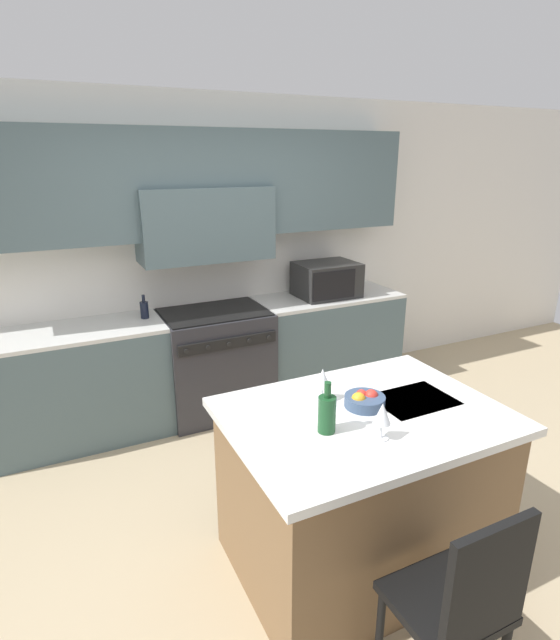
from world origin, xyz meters
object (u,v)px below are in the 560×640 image
object	(u,v)px
fruit_bowl	(365,400)
oil_bottle_on_counter	(144,309)
microwave	(327,279)
range_stove	(216,361)
wine_glass_near	(382,415)
wine_bottle	(327,413)
island_chair	(462,601)
wine_glass_far	(322,379)

from	to	relation	value
fruit_bowl	oil_bottle_on_counter	bearing A→B (deg)	109.52
microwave	range_stove	bearing A→B (deg)	-179.05
wine_glass_near	oil_bottle_on_counter	bearing A→B (deg)	104.66
range_stove	wine_bottle	xyz separation A→B (m)	(-0.15, -2.11, 0.57)
island_chair	oil_bottle_on_counter	distance (m)	3.03
wine_glass_near	fruit_bowl	bearing A→B (deg)	68.88
range_stove	island_chair	xyz separation A→B (m)	(0.02, -2.87, 0.08)
range_stove	wine_glass_far	size ratio (longest dim) A/B	5.10
microwave	wine_glass_far	distance (m)	2.15
island_chair	oil_bottle_on_counter	world-z (taller)	oil_bottle_on_counter
wine_glass_near	range_stove	bearing A→B (deg)	91.23
island_chair	wine_glass_near	world-z (taller)	wine_glass_near
range_stove	wine_glass_far	world-z (taller)	wine_glass_far
range_stove	fruit_bowl	bearing A→B (deg)	-85.30
wine_bottle	oil_bottle_on_counter	xyz separation A→B (m)	(-0.42, 2.18, -0.03)
wine_glass_far	oil_bottle_on_counter	world-z (taller)	oil_bottle_on_counter
microwave	wine_bottle	bearing A→B (deg)	-120.85
range_stove	island_chair	bearing A→B (deg)	-89.56
wine_bottle	wine_glass_near	world-z (taller)	wine_bottle
island_chair	oil_bottle_on_counter	bearing A→B (deg)	101.29
range_stove	wine_glass_near	bearing A→B (deg)	-88.77
microwave	island_chair	size ratio (longest dim) A/B	0.57
wine_glass_far	range_stove	bearing A→B (deg)	89.94
range_stove	oil_bottle_on_counter	distance (m)	0.78
range_stove	wine_glass_near	size ratio (longest dim) A/B	5.10
microwave	oil_bottle_on_counter	bearing A→B (deg)	178.02
wine_bottle	wine_glass_far	distance (m)	0.33
wine_glass_near	oil_bottle_on_counter	distance (m)	2.43
wine_bottle	range_stove	bearing A→B (deg)	86.02
range_stove	oil_bottle_on_counter	xyz separation A→B (m)	(-0.57, 0.08, 0.54)
wine_glass_near	wine_glass_far	bearing A→B (deg)	96.36
microwave	fruit_bowl	world-z (taller)	microwave
range_stove	wine_glass_near	world-z (taller)	wine_glass_near
wine_bottle	fruit_bowl	bearing A→B (deg)	22.68
fruit_bowl	microwave	bearing A→B (deg)	64.31
wine_bottle	wine_glass_near	distance (m)	0.26
wine_bottle	wine_glass_near	xyz separation A→B (m)	(0.20, -0.17, 0.03)
range_stove	wine_glass_far	xyz separation A→B (m)	(-0.00, -1.82, 0.59)
island_chair	wine_glass_far	size ratio (longest dim) A/B	5.38
wine_bottle	fruit_bowl	xyz separation A→B (m)	(0.31, 0.13, -0.06)
wine_bottle	wine_glass_far	xyz separation A→B (m)	(0.14, 0.29, 0.03)
microwave	island_chair	distance (m)	3.13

